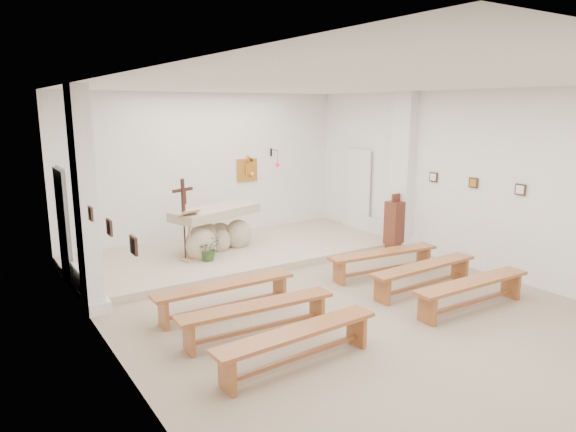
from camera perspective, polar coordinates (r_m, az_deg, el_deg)
ground at (r=8.50m, az=5.62°, el=-9.91°), size 7.00×10.00×0.00m
wall_left at (r=6.46m, az=-18.99°, el=-1.31°), size 0.02×10.00×3.50m
wall_right at (r=10.55m, az=20.84°, el=3.51°), size 0.02×10.00×3.50m
wall_back at (r=12.26m, az=-8.97°, el=5.23°), size 7.00×0.02×3.50m
ceiling at (r=7.90m, az=6.16°, el=14.30°), size 7.00×10.00×0.02m
sanctuary_platform at (r=11.27m, az=-5.56°, el=-3.97°), size 6.98×3.00×0.15m
pilaster_left at (r=8.41m, az=-21.61°, el=1.46°), size 0.26×0.55×3.50m
pilaster_right at (r=11.73m, az=12.61°, el=4.79°), size 0.26×0.55×3.50m
gold_wall_relief at (r=12.71m, az=-4.57°, el=5.12°), size 0.55×0.04×0.55m
sanctuary_lamp at (r=12.82m, az=-1.27°, el=5.93°), size 0.11×0.36×0.44m
station_frame_left_front at (r=5.72m, az=-16.78°, el=-3.15°), size 0.03×0.20×0.20m
station_frame_left_mid at (r=6.66m, az=-19.24°, el=-1.20°), size 0.03×0.20×0.20m
station_frame_left_rear at (r=7.62m, az=-21.09°, el=0.26°), size 0.03×0.20×0.20m
station_frame_right_front at (r=10.09m, az=24.41°, el=2.69°), size 0.03×0.20×0.20m
station_frame_right_mid at (r=10.65m, az=19.90°, el=3.49°), size 0.03×0.20×0.20m
station_frame_right_rear at (r=11.27m, az=15.86°, el=4.19°), size 0.03×0.20×0.20m
radiator_left at (r=9.42m, az=-22.16°, el=-6.82°), size 0.10×0.85×0.52m
radiator_right at (r=12.53m, az=10.21°, el=-1.55°), size 0.10×0.85×0.52m
altar at (r=11.04m, az=-8.09°, el=-1.85°), size 2.13×1.36×1.02m
lectern at (r=10.37m, az=-10.85°, el=-2.09°), size 0.44×0.39×1.07m
crucifix_stand at (r=10.35m, az=-11.50°, el=0.26°), size 0.48×0.22×1.65m
potted_plant at (r=10.41m, az=-8.81°, el=-3.54°), size 0.50×0.45×0.50m
donation_pedestal at (r=11.68m, az=11.76°, el=-1.08°), size 0.37×0.37×1.30m
bench_left_front at (r=8.12m, az=-7.01°, el=-8.27°), size 2.31×0.39×0.49m
bench_right_front at (r=9.95m, az=10.56°, el=-4.54°), size 2.33×0.60×0.49m
bench_left_second at (r=7.28m, az=-3.44°, el=-10.62°), size 2.32×0.50×0.49m
bench_right_second at (r=9.29m, az=14.85°, el=-5.95°), size 2.31×0.43×0.49m
bench_left_third at (r=6.50m, az=1.08°, el=-13.50°), size 2.32×0.48×0.49m
bench_right_third at (r=8.69m, az=19.80°, el=-7.53°), size 2.31×0.41×0.49m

